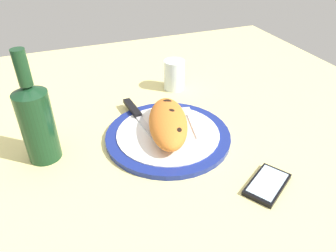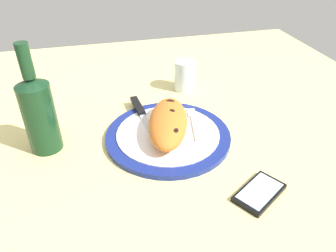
% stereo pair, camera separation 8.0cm
% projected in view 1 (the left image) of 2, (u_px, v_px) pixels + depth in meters
% --- Properties ---
extents(ground_plane, '(1.50, 1.50, 0.03)m').
position_uv_depth(ground_plane, '(168.00, 142.00, 0.83)').
color(ground_plane, '#E5D684').
extents(plate, '(0.32, 0.32, 0.02)m').
position_uv_depth(plate, '(168.00, 135.00, 0.82)').
color(plate, navy).
rests_on(plate, ground_plane).
extents(calzone, '(0.24, 0.16, 0.06)m').
position_uv_depth(calzone, '(168.00, 122.00, 0.79)').
color(calzone, orange).
rests_on(calzone, plate).
extents(fork, '(0.15, 0.05, 0.00)m').
position_uv_depth(fork, '(190.00, 119.00, 0.86)').
color(fork, silver).
rests_on(fork, plate).
extents(knife, '(0.25, 0.04, 0.01)m').
position_uv_depth(knife, '(137.00, 114.00, 0.87)').
color(knife, silver).
rests_on(knife, plate).
extents(smartphone, '(0.11, 0.13, 0.01)m').
position_uv_depth(smartphone, '(267.00, 184.00, 0.67)').
color(smartphone, black).
rests_on(smartphone, ground_plane).
extents(water_glass, '(0.07, 0.07, 0.10)m').
position_uv_depth(water_glass, '(174.00, 77.00, 1.02)').
color(water_glass, silver).
rests_on(water_glass, ground_plane).
extents(wine_bottle, '(0.07, 0.07, 0.26)m').
position_uv_depth(wine_bottle, '(36.00, 121.00, 0.70)').
color(wine_bottle, '#14381E').
rests_on(wine_bottle, ground_plane).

